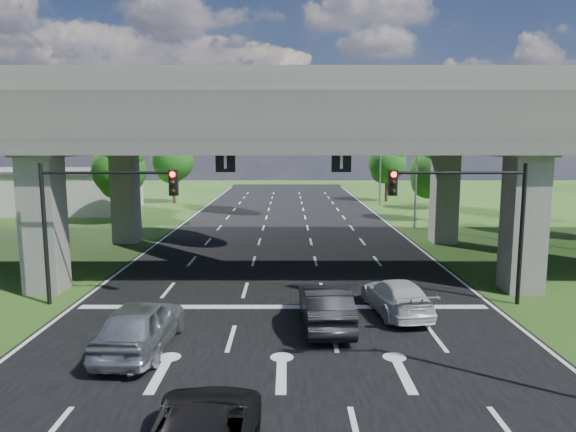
{
  "coord_description": "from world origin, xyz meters",
  "views": [
    {
      "loc": [
        0.19,
        -17.18,
        6.76
      ],
      "look_at": [
        0.2,
        8.24,
        3.21
      ],
      "focal_mm": 32.0,
      "sensor_mm": 36.0,
      "label": 1
    }
  ],
  "objects_px": {
    "streetlight_beyond": "(377,153)",
    "car_dark": "(325,306)",
    "streetlight_far": "(412,156)",
    "signal_left": "(95,207)",
    "car_silver": "(141,326)",
    "signal_right": "(471,207)",
    "car_white": "(396,296)"
  },
  "relations": [
    {
      "from": "streetlight_beyond",
      "to": "car_silver",
      "type": "distance_m",
      "value": 43.88
    },
    {
      "from": "signal_left",
      "to": "streetlight_far",
      "type": "distance_m",
      "value": 26.95
    },
    {
      "from": "signal_left",
      "to": "car_silver",
      "type": "bearing_deg",
      "value": -57.37
    },
    {
      "from": "car_dark",
      "to": "signal_left",
      "type": "bearing_deg",
      "value": -18.62
    },
    {
      "from": "signal_left",
      "to": "streetlight_beyond",
      "type": "bearing_deg",
      "value": 63.57
    },
    {
      "from": "car_dark",
      "to": "car_white",
      "type": "xyz_separation_m",
      "value": [
        2.97,
        1.54,
        -0.11
      ]
    },
    {
      "from": "signal_right",
      "to": "streetlight_beyond",
      "type": "relative_size",
      "value": 0.6
    },
    {
      "from": "signal_right",
      "to": "streetlight_far",
      "type": "bearing_deg",
      "value": 83.53
    },
    {
      "from": "streetlight_beyond",
      "to": "signal_right",
      "type": "bearing_deg",
      "value": -93.61
    },
    {
      "from": "car_white",
      "to": "streetlight_far",
      "type": "bearing_deg",
      "value": -112.14
    },
    {
      "from": "signal_left",
      "to": "car_dark",
      "type": "xyz_separation_m",
      "value": [
        9.41,
        -2.74,
        -3.36
      ]
    },
    {
      "from": "streetlight_far",
      "to": "car_dark",
      "type": "height_order",
      "value": "streetlight_far"
    },
    {
      "from": "signal_right",
      "to": "streetlight_beyond",
      "type": "height_order",
      "value": "streetlight_beyond"
    },
    {
      "from": "streetlight_far",
      "to": "car_white",
      "type": "bearing_deg",
      "value": -104.62
    },
    {
      "from": "streetlight_far",
      "to": "streetlight_beyond",
      "type": "bearing_deg",
      "value": 90.0
    },
    {
      "from": "signal_right",
      "to": "car_silver",
      "type": "distance_m",
      "value": 13.82
    },
    {
      "from": "signal_right",
      "to": "car_dark",
      "type": "xyz_separation_m",
      "value": [
        -6.24,
        -2.74,
        -3.36
      ]
    },
    {
      "from": "signal_right",
      "to": "streetlight_far",
      "type": "xyz_separation_m",
      "value": [
        2.27,
        20.06,
        1.66
      ]
    },
    {
      "from": "streetlight_far",
      "to": "streetlight_beyond",
      "type": "xyz_separation_m",
      "value": [
        0.0,
        16.0,
        0.0
      ]
    },
    {
      "from": "car_dark",
      "to": "streetlight_beyond",
      "type": "bearing_deg",
      "value": -104.78
    },
    {
      "from": "car_silver",
      "to": "car_dark",
      "type": "xyz_separation_m",
      "value": [
        6.22,
        2.23,
        -0.05
      ]
    },
    {
      "from": "signal_left",
      "to": "streetlight_beyond",
      "type": "xyz_separation_m",
      "value": [
        17.92,
        36.06,
        1.66
      ]
    },
    {
      "from": "streetlight_beyond",
      "to": "car_dark",
      "type": "distance_m",
      "value": 40.04
    },
    {
      "from": "streetlight_beyond",
      "to": "car_dark",
      "type": "bearing_deg",
      "value": -102.38
    },
    {
      "from": "streetlight_far",
      "to": "signal_left",
      "type": "bearing_deg",
      "value": -131.78
    },
    {
      "from": "signal_right",
      "to": "car_white",
      "type": "height_order",
      "value": "signal_right"
    },
    {
      "from": "streetlight_beyond",
      "to": "car_silver",
      "type": "height_order",
      "value": "streetlight_beyond"
    },
    {
      "from": "streetlight_far",
      "to": "car_dark",
      "type": "xyz_separation_m",
      "value": [
        -8.52,
        -22.79,
        -5.03
      ]
    },
    {
      "from": "car_silver",
      "to": "car_white",
      "type": "height_order",
      "value": "car_silver"
    },
    {
      "from": "signal_right",
      "to": "streetlight_beyond",
      "type": "bearing_deg",
      "value": 86.39
    },
    {
      "from": "streetlight_beyond",
      "to": "car_dark",
      "type": "height_order",
      "value": "streetlight_beyond"
    },
    {
      "from": "signal_right",
      "to": "streetlight_beyond",
      "type": "xyz_separation_m",
      "value": [
        2.27,
        36.06,
        1.66
      ]
    }
  ]
}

